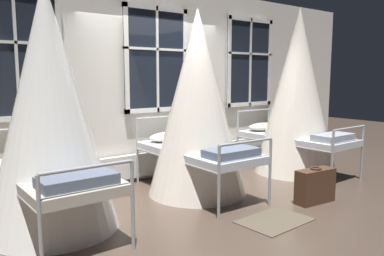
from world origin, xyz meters
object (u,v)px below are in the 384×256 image
(suitcase_dark, at_px, (315,186))
(cot_first, at_px, (49,111))
(cot_third, at_px, (297,94))
(cot_second, at_px, (197,105))

(suitcase_dark, bearing_deg, cot_first, 163.76)
(cot_first, bearing_deg, cot_third, -90.03)
(cot_third, bearing_deg, cot_first, 89.28)
(cot_second, height_order, cot_third, cot_third)
(cot_first, xyz_separation_m, cot_second, (2.02, 0.08, -0.03))
(cot_second, bearing_deg, cot_first, 93.39)
(cot_second, relative_size, suitcase_dark, 4.40)
(cot_second, xyz_separation_m, suitcase_dark, (0.94, -1.27, -1.02))
(cot_first, relative_size, cot_second, 1.03)
(cot_first, height_order, cot_second, cot_first)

